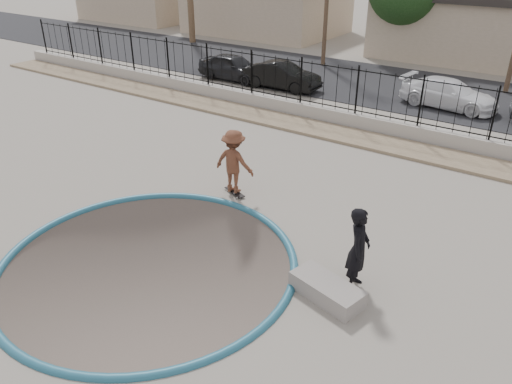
{
  "coord_description": "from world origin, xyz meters",
  "views": [
    {
      "loc": [
        7.56,
        -7.48,
        6.9
      ],
      "look_at": [
        0.99,
        2.0,
        0.92
      ],
      "focal_mm": 35.0,
      "sensor_mm": 36.0,
      "label": 1
    }
  ],
  "objects_px": {
    "videographer": "(358,249)",
    "car_c": "(449,94)",
    "skater": "(234,165)",
    "concrete_ledge": "(327,290)",
    "car_b": "(282,76)",
    "skateboard": "(235,192)",
    "car_a": "(233,67)"
  },
  "relations": [
    {
      "from": "videographer",
      "to": "car_a",
      "type": "relative_size",
      "value": 0.5
    },
    {
      "from": "skateboard",
      "to": "car_c",
      "type": "bearing_deg",
      "value": 98.22
    },
    {
      "from": "skater",
      "to": "videographer",
      "type": "bearing_deg",
      "value": 152.19
    },
    {
      "from": "concrete_ledge",
      "to": "car_b",
      "type": "xyz_separation_m",
      "value": [
        -9.34,
        13.11,
        0.48
      ]
    },
    {
      "from": "skateboard",
      "to": "car_b",
      "type": "distance_m",
      "value": 11.5
    },
    {
      "from": "skateboard",
      "to": "concrete_ledge",
      "type": "distance_m",
      "value": 5.24
    },
    {
      "from": "skater",
      "to": "videographer",
      "type": "relative_size",
      "value": 0.98
    },
    {
      "from": "skater",
      "to": "car_b",
      "type": "distance_m",
      "value": 11.48
    },
    {
      "from": "skater",
      "to": "concrete_ledge",
      "type": "distance_m",
      "value": 5.29
    },
    {
      "from": "skater",
      "to": "car_c",
      "type": "distance_m",
      "value": 12.33
    },
    {
      "from": "skater",
      "to": "car_c",
      "type": "xyz_separation_m",
      "value": [
        2.81,
        12.0,
        -0.3
      ]
    },
    {
      "from": "videographer",
      "to": "car_c",
      "type": "height_order",
      "value": "videographer"
    },
    {
      "from": "car_c",
      "to": "skater",
      "type": "bearing_deg",
      "value": 172.7
    },
    {
      "from": "car_c",
      "to": "car_b",
      "type": "bearing_deg",
      "value": 107.64
    },
    {
      "from": "skateboard",
      "to": "videographer",
      "type": "relative_size",
      "value": 0.45
    },
    {
      "from": "car_c",
      "to": "skateboard",
      "type": "bearing_deg",
      "value": 172.7
    },
    {
      "from": "skater",
      "to": "videographer",
      "type": "distance_m",
      "value": 5.21
    },
    {
      "from": "concrete_ledge",
      "to": "skateboard",
      "type": "bearing_deg",
      "value": 148.81
    },
    {
      "from": "videographer",
      "to": "car_b",
      "type": "bearing_deg",
      "value": 24.37
    },
    {
      "from": "skateboard",
      "to": "concrete_ledge",
      "type": "bearing_deg",
      "value": -9.81
    },
    {
      "from": "skateboard",
      "to": "videographer",
      "type": "bearing_deg",
      "value": -1.24
    },
    {
      "from": "videographer",
      "to": "car_c",
      "type": "distance_m",
      "value": 14.15
    },
    {
      "from": "skater",
      "to": "car_a",
      "type": "height_order",
      "value": "skater"
    },
    {
      "from": "skater",
      "to": "car_a",
      "type": "relative_size",
      "value": 0.49
    },
    {
      "from": "car_a",
      "to": "car_c",
      "type": "height_order",
      "value": "car_a"
    },
    {
      "from": "skater",
      "to": "concrete_ledge",
      "type": "height_order",
      "value": "skater"
    },
    {
      "from": "videographer",
      "to": "concrete_ledge",
      "type": "bearing_deg",
      "value": 141.83
    },
    {
      "from": "car_a",
      "to": "car_c",
      "type": "bearing_deg",
      "value": -81.62
    },
    {
      "from": "skater",
      "to": "car_c",
      "type": "height_order",
      "value": "skater"
    },
    {
      "from": "car_b",
      "to": "car_c",
      "type": "height_order",
      "value": "car_b"
    },
    {
      "from": "skater",
      "to": "car_b",
      "type": "relative_size",
      "value": 0.49
    },
    {
      "from": "videographer",
      "to": "car_a",
      "type": "distance_m",
      "value": 17.74
    }
  ]
}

